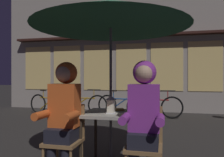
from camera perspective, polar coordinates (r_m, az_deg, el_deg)
name	(u,v)px	position (r m, az deg, el deg)	size (l,w,h in m)	color
cafe_table	(111,120)	(3.03, -0.32, -10.57)	(0.72, 0.72, 0.74)	#B2AD9E
patio_umbrella	(111,14)	(3.10, -0.32, 16.22)	(2.10, 2.10, 2.31)	#4C4C51
lantern	(111,104)	(2.89, -0.25, -6.60)	(0.11, 0.11, 0.23)	white
chair_left	(66,136)	(2.87, -11.78, -14.20)	(0.40, 0.40, 0.87)	olive
chair_right	(144,141)	(2.63, 8.30, -15.55)	(0.40, 0.40, 0.87)	olive
person_left_hooded	(64,107)	(2.76, -12.28, -7.25)	(0.45, 0.56, 1.40)	black
person_right_hooded	(144,110)	(2.50, 8.19, -8.00)	(0.45, 0.56, 1.40)	black
shopfront_building	(132,28)	(8.58, 5.21, 12.83)	(10.00, 0.93, 6.20)	#9E9389
bicycle_nearest	(50,104)	(7.57, -15.67, -6.36)	(1.65, 0.41, 0.84)	black
bicycle_second	(83,104)	(7.36, -7.55, -6.53)	(1.68, 0.10, 0.84)	black
bicycle_third	(122,105)	(7.00, 2.48, -6.88)	(1.65, 0.41, 0.84)	black
bicycle_fourth	(154,107)	(6.79, 10.82, -7.09)	(1.68, 0.17, 0.84)	black
book	(117,110)	(3.18, 1.22, -7.98)	(0.20, 0.14, 0.02)	olive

